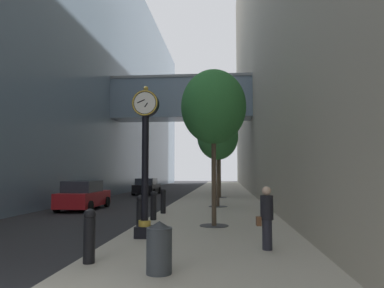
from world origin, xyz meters
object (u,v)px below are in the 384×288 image
at_px(bollard_nearest, 89,235).
at_px(car_black_mid, 147,187).
at_px(street_tree_mid_far, 220,140).
at_px(bollard_third, 140,211).
at_px(pedestrian_walking, 267,216).
at_px(bollard_fifth, 163,200).
at_px(street_tree_near, 214,107).
at_px(bollard_fourth, 153,205).
at_px(street_clock, 145,153).
at_px(trash_bin, 159,247).
at_px(street_tree_mid_near, 218,137).
at_px(car_red_near, 84,196).

xyz_separation_m(bollard_nearest, car_black_mid, (-4.42, 26.44, -0.01)).
bearing_deg(bollard_nearest, street_tree_mid_far, 82.94).
xyz_separation_m(bollard_third, pedestrian_walking, (4.15, -3.15, 0.24)).
bearing_deg(car_black_mid, bollard_fifth, -75.06).
xyz_separation_m(bollard_fifth, street_tree_near, (2.63, -3.94, 3.92)).
xyz_separation_m(street_tree_near, car_black_mid, (-7.05, 20.50, -3.93)).
bearing_deg(bollard_fifth, bollard_fourth, -90.00).
distance_m(street_clock, street_tree_near, 3.90).
relative_size(street_clock, pedestrian_walking, 2.89).
relative_size(street_tree_near, car_black_mid, 1.41).
distance_m(street_clock, car_black_mid, 23.79).
height_order(street_tree_near, pedestrian_walking, street_tree_near).
relative_size(bollard_fifth, street_tree_near, 0.20).
bearing_deg(bollard_fourth, bollard_fifth, 90.00).
height_order(street_tree_near, trash_bin, street_tree_near).
xyz_separation_m(street_tree_mid_near, trash_bin, (-0.91, -14.28, -3.61)).
bearing_deg(bollard_nearest, car_red_near, 112.27).
distance_m(bollard_fourth, street_tree_near, 4.94).
bearing_deg(car_red_near, pedestrian_walking, -49.11).
bearing_deg(bollard_third, car_red_near, 124.11).
bearing_deg(bollard_third, bollard_fourth, 90.00).
distance_m(bollard_fourth, pedestrian_walking, 6.99).
relative_size(bollard_nearest, bollard_third, 1.00).
xyz_separation_m(street_clock, bollard_nearest, (-0.54, -3.26, -2.00)).
relative_size(car_red_near, car_black_mid, 1.06).
relative_size(street_tree_near, street_tree_mid_far, 1.00).
xyz_separation_m(bollard_fifth, street_tree_mid_near, (2.63, 3.72, 3.51)).
distance_m(street_clock, bollard_fourth, 4.64).
bearing_deg(street_tree_near, bollard_third, -159.24).
distance_m(trash_bin, pedestrian_walking, 3.49).
bearing_deg(car_red_near, bollard_fourth, -44.82).
height_order(street_tree_mid_far, trash_bin, street_tree_mid_far).
distance_m(bollard_third, street_tree_mid_far, 17.00).
bearing_deg(pedestrian_walking, bollard_fourth, 126.46).
bearing_deg(bollard_nearest, street_clock, 80.57).
relative_size(bollard_third, trash_bin, 1.16).
relative_size(pedestrian_walking, car_black_mid, 0.39).
bearing_deg(bollard_nearest, car_black_mid, 99.49).
bearing_deg(bollard_nearest, street_tree_mid_near, 79.04).
xyz_separation_m(bollard_fourth, car_black_mid, (-4.42, 19.03, -0.01)).
relative_size(bollard_third, street_tree_mid_near, 0.22).
distance_m(bollard_fifth, car_red_near, 5.75).
bearing_deg(car_black_mid, street_tree_mid_far, -36.34).
xyz_separation_m(trash_bin, pedestrian_walking, (2.43, 2.48, 0.34)).
relative_size(street_tree_mid_far, trash_bin, 5.73).
distance_m(street_tree_near, car_black_mid, 22.03).
xyz_separation_m(bollard_third, bollard_fourth, (0.00, 2.47, 0.00)).
distance_m(bollard_third, car_red_near, 9.12).
height_order(bollard_fifth, car_red_near, car_red_near).
height_order(street_clock, bollard_third, street_clock).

